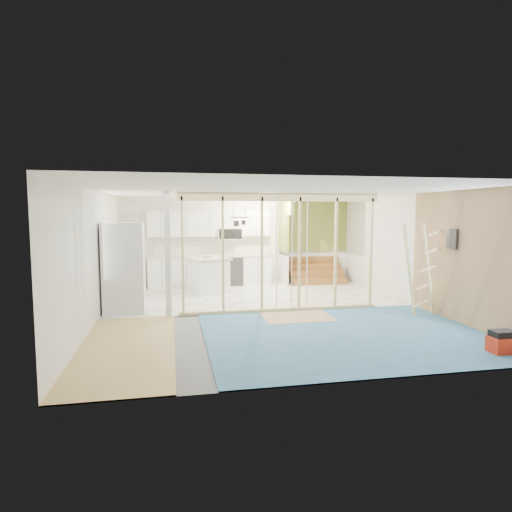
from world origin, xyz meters
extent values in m
cube|color=slate|center=(0.00, 0.00, 0.00)|extent=(7.00, 8.00, 0.01)
cube|color=white|center=(0.00, 0.00, 2.60)|extent=(7.00, 8.00, 0.01)
cube|color=silver|center=(0.00, 4.00, 1.30)|extent=(7.00, 0.01, 2.60)
cube|color=silver|center=(0.00, -4.00, 1.30)|extent=(7.00, 0.01, 2.60)
cube|color=silver|center=(-3.50, 0.00, 1.30)|extent=(0.01, 8.00, 2.60)
cube|color=silver|center=(3.50, 0.00, 1.30)|extent=(0.01, 8.00, 2.60)
cube|color=white|center=(0.00, 2.00, 0.01)|extent=(7.00, 4.00, 0.02)
cube|color=teal|center=(1.00, -2.00, 0.01)|extent=(5.00, 4.00, 0.02)
cube|color=tan|center=(-2.75, -2.00, 0.01)|extent=(1.50, 4.00, 0.02)
cube|color=tan|center=(0.50, -0.60, 0.02)|extent=(1.40, 1.00, 0.01)
cube|color=tan|center=(0.30, 0.00, 2.50)|extent=(4.40, 0.09, 0.18)
cube|color=tan|center=(0.30, 0.00, 0.05)|extent=(4.40, 0.09, 0.06)
cube|color=silver|center=(-2.10, 0.00, 1.30)|extent=(0.12, 0.14, 2.60)
cube|color=tan|center=(-1.80, 0.00, 1.30)|extent=(0.04, 0.09, 2.40)
cube|color=tan|center=(-0.96, 0.00, 1.30)|extent=(0.04, 0.09, 2.40)
cube|color=tan|center=(-0.12, 0.00, 1.30)|extent=(0.04, 0.09, 2.40)
cube|color=tan|center=(0.72, 0.00, 1.30)|extent=(0.04, 0.09, 2.40)
cube|color=tan|center=(1.56, 0.00, 1.30)|extent=(0.04, 0.09, 2.40)
cube|color=tan|center=(2.40, 0.00, 1.30)|extent=(0.04, 0.09, 2.40)
cylinder|color=silver|center=(0.20, -0.03, 1.22)|extent=(0.02, 0.02, 2.35)
cylinder|color=silver|center=(0.90, 0.02, 1.22)|extent=(0.02, 0.02, 2.35)
cylinder|color=silver|center=(0.55, 0.00, 1.22)|extent=(0.02, 0.02, 2.35)
cube|color=white|center=(-0.90, 3.70, 0.44)|extent=(3.60, 0.60, 0.88)
cube|color=beige|center=(-0.90, 3.70, 0.91)|extent=(3.66, 0.64, 0.05)
cube|color=white|center=(-3.20, 2.60, 0.44)|extent=(0.60, 1.60, 0.88)
cube|color=beige|center=(-3.20, 2.60, 0.91)|extent=(0.64, 1.64, 0.05)
cube|color=white|center=(-0.90, 3.82, 1.85)|extent=(3.60, 0.34, 0.75)
cube|color=white|center=(-0.30, 3.78, 1.55)|extent=(0.72, 0.38, 0.36)
cube|color=black|center=(-0.30, 3.59, 1.55)|extent=(0.68, 0.02, 0.30)
cube|color=olive|center=(1.30, 3.55, 1.80)|extent=(0.10, 0.90, 1.60)
cube|color=white|center=(1.30, 3.55, 0.45)|extent=(0.10, 0.90, 0.90)
cube|color=olive|center=(1.30, 2.85, 2.35)|extent=(0.10, 0.50, 0.50)
cube|color=olive|center=(2.40, 3.97, 1.75)|extent=(2.20, 0.04, 1.60)
cube|color=white|center=(2.40, 3.97, 0.45)|extent=(2.20, 0.04, 0.90)
cube|color=brown|center=(2.35, 3.20, 0.10)|extent=(1.70, 0.26, 0.20)
cube|color=brown|center=(2.35, 3.46, 0.30)|extent=(1.70, 0.26, 0.20)
cube|color=brown|center=(2.35, 3.72, 0.50)|extent=(1.70, 0.26, 0.20)
cube|color=brown|center=(2.35, 3.98, 0.70)|extent=(1.70, 0.26, 0.20)
torus|color=black|center=(-0.30, 1.90, 2.05)|extent=(0.52, 0.52, 0.02)
cylinder|color=black|center=(-0.45, 1.90, 2.30)|extent=(0.01, 0.01, 0.50)
cylinder|color=black|center=(-0.15, 1.90, 2.30)|extent=(0.01, 0.01, 0.50)
cylinder|color=#323237|center=(-0.40, 1.80, 1.90)|extent=(0.14, 0.14, 0.14)
cylinder|color=#323237|center=(-0.18, 2.00, 1.92)|extent=(0.12, 0.12, 0.12)
cube|color=tan|center=(3.48, -2.00, 1.30)|extent=(0.02, 4.00, 2.60)
cube|color=#323237|center=(3.43, -1.40, 1.65)|extent=(0.04, 0.30, 0.40)
cylinder|color=#FFEABF|center=(1.40, 3.00, 2.54)|extent=(0.32, 0.32, 0.08)
cube|color=silver|center=(-3.04, 0.61, 0.98)|extent=(0.85, 0.82, 1.96)
cube|color=#323237|center=(-2.62, 0.61, 0.98)|extent=(0.03, 0.78, 1.92)
cube|color=white|center=(-1.06, 2.56, 0.45)|extent=(1.13, 1.13, 0.89)
cube|color=beige|center=(-1.06, 2.56, 0.94)|extent=(1.26, 1.26, 0.05)
imported|color=silver|center=(-1.08, 2.63, 1.00)|extent=(0.34, 0.34, 0.07)
imported|color=silver|center=(-2.50, 3.72, 1.09)|extent=(0.15, 0.15, 0.32)
imported|color=silver|center=(-0.51, 3.69, 1.01)|extent=(0.08, 0.08, 0.17)
cube|color=red|center=(2.94, -3.40, 0.13)|extent=(0.39, 0.30, 0.27)
cube|color=black|center=(2.94, -3.40, 0.31)|extent=(0.35, 0.26, 0.10)
cube|color=beige|center=(2.78, -1.00, 0.99)|extent=(0.45, 0.19, 1.94)
cube|color=beige|center=(3.20, -1.00, 0.99)|extent=(0.45, 0.19, 1.94)
cube|color=beige|center=(3.05, -1.00, 0.27)|extent=(0.45, 0.19, 0.13)
cube|color=beige|center=(3.12, -1.00, 0.64)|extent=(0.45, 0.19, 0.13)
cube|color=beige|center=(3.20, -1.00, 1.01)|extent=(0.45, 0.19, 0.13)
cube|color=beige|center=(3.28, -1.00, 1.38)|extent=(0.45, 0.19, 0.13)
cube|color=beige|center=(3.36, -1.00, 1.76)|extent=(0.45, 0.19, 0.13)
camera|label=1|loc=(-2.02, -8.93, 2.14)|focal=30.00mm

